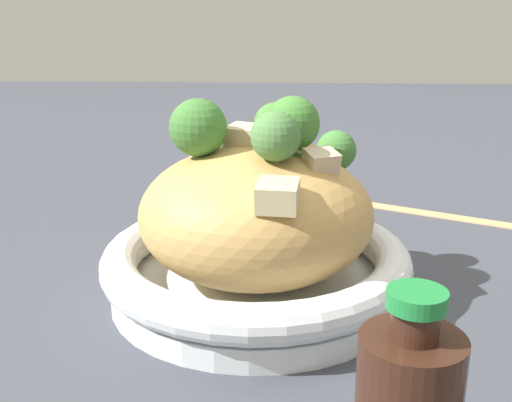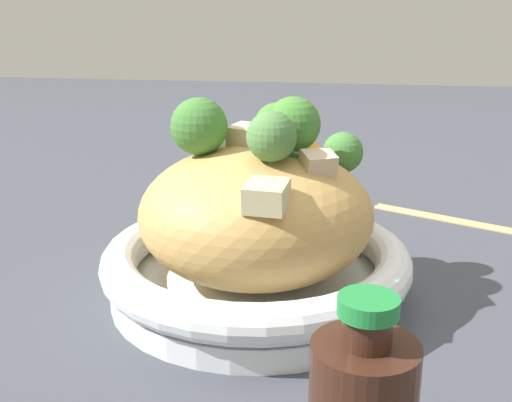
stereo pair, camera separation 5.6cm
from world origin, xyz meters
TOP-DOWN VIEW (x-y plane):
  - ground_plane at (0.00, 0.00)m, footprint 3.00×3.00m
  - serving_bowl at (0.00, 0.00)m, footprint 0.28×0.28m
  - noodle_heap at (0.00, -0.00)m, footprint 0.21×0.21m
  - broccoli_florets at (0.01, 0.00)m, footprint 0.17×0.13m
  - carrot_coins at (0.02, 0.04)m, footprint 0.08×0.07m
  - zucchini_slices at (0.00, 0.03)m, footprint 0.11×0.10m
  - chicken_chunks at (0.01, -0.03)m, footprint 0.10×0.14m
  - chopsticks_pair at (0.22, 0.23)m, footprint 0.21×0.11m

SIDE VIEW (x-z plane):
  - ground_plane at x=0.00m, z-range 0.00..0.00m
  - chopsticks_pair at x=0.22m, z-range 0.00..0.01m
  - serving_bowl at x=0.00m, z-range 0.00..0.05m
  - noodle_heap at x=0.00m, z-range 0.02..0.14m
  - chicken_chunks at x=0.01m, z-range 0.11..0.15m
  - carrot_coins at x=0.02m, z-range 0.12..0.15m
  - zucchini_slices at x=0.00m, z-range 0.12..0.15m
  - broccoli_florets at x=0.01m, z-range 0.11..0.19m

